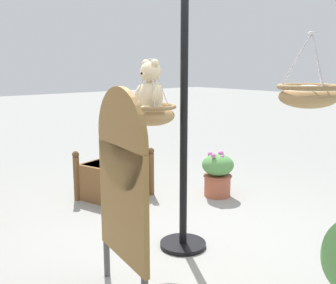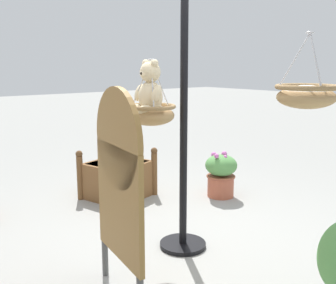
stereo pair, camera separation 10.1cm
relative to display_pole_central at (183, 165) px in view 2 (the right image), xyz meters
name	(u,v)px [view 2 (the right image)]	position (x,y,z in m)	size (l,w,h in m)	color
ground_plane	(178,242)	(0.11, -0.03, -0.81)	(40.00, 40.00, 0.00)	gray
display_pole_central	(183,165)	(0.00, 0.00, 0.00)	(0.44, 0.44, 2.55)	black
hanging_basket_with_teddy	(151,114)	(0.15, 0.25, 0.48)	(0.44, 0.44, 0.58)	#A37F51
teddy_bear	(149,91)	(0.15, 0.27, 0.68)	(0.32, 0.29, 0.47)	beige
hanging_basket_left_high	(306,95)	(-1.12, -0.16, 0.70)	(0.44, 0.44, 0.53)	#A37F51
wooden_planter_box	(118,178)	(1.65, -0.31, -0.55)	(0.92, 0.94, 0.64)	brown
potted_plant_bushy_green	(221,174)	(0.81, -1.37, -0.50)	(0.42, 0.42, 0.61)	#AD563D
display_sign_board	(119,177)	(-0.32, 0.90, 0.11)	(0.73, 0.16, 1.57)	olive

